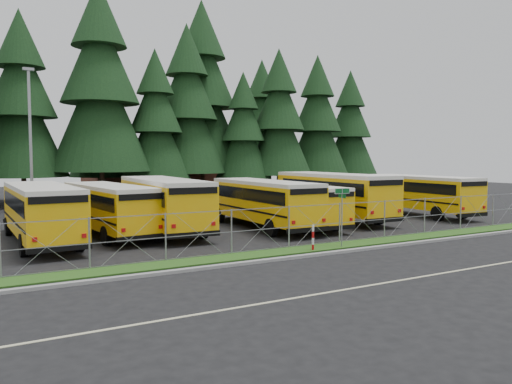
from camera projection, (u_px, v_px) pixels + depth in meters
ground at (342, 238)px, 26.12m from camera, size 120.00×120.00×0.00m
curb at (385, 246)px, 23.43m from camera, size 50.00×0.25×0.12m
grass_verge at (364, 243)px, 24.65m from camera, size 50.00×1.40×0.06m
road_lane_line at (476, 268)px, 19.19m from camera, size 50.00×0.12×0.01m
chainlink_fence at (355, 222)px, 25.19m from camera, size 44.00×0.10×2.00m
brick_building at (178, 167)px, 63.57m from camera, size 22.00×10.00×6.00m
bus_0 at (41, 214)px, 24.53m from camera, size 2.95×11.14×2.90m
bus_1 at (107, 210)px, 27.05m from camera, size 3.52×10.77×2.77m
bus_2 at (162, 205)px, 28.37m from camera, size 3.28×11.74×3.05m
bus_4 at (261, 204)px, 29.85m from camera, size 2.82×11.00×2.87m
bus_5 at (295, 205)px, 30.69m from camera, size 2.90×9.98×2.58m
bus_6 at (330, 197)px, 33.90m from camera, size 3.30×12.15×3.16m
bus_east at (416, 195)px, 36.60m from camera, size 3.31×11.21×2.90m
street_sign at (342, 205)px, 23.29m from camera, size 0.84×0.55×2.81m
striped_bollard at (313, 238)px, 22.56m from camera, size 0.11×0.11×1.20m
light_standard at (30, 138)px, 33.18m from camera, size 0.70×0.35×10.14m
conifer_2 at (21, 108)px, 43.48m from camera, size 7.73×7.73×17.11m
conifer_3 at (100, 93)px, 45.24m from camera, size 9.13×9.13×20.18m
conifer_4 at (156, 125)px, 47.90m from camera, size 6.61×6.61×14.62m
conifer_5 at (187, 112)px, 51.28m from camera, size 8.09×8.09×17.89m
conifer_6 at (243, 135)px, 52.36m from camera, size 5.96×5.96×13.18m
conifer_7 at (279, 123)px, 53.81m from camera, size 7.19×7.19×15.90m
conifer_8 at (317, 125)px, 57.20m from camera, size 7.18×7.18×15.89m
conifer_9 at (350, 131)px, 61.07m from camera, size 6.70×6.70×14.82m
conifer_11 at (102, 125)px, 51.65m from camera, size 6.84×6.84×15.13m
conifer_12 at (202, 99)px, 54.53m from camera, size 9.63×9.63×21.29m
conifer_13 at (262, 125)px, 63.13m from camera, size 7.47×7.47×16.53m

